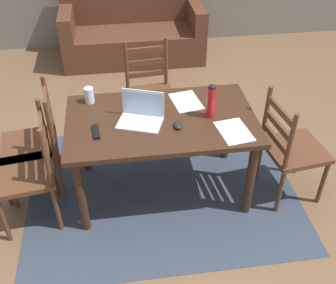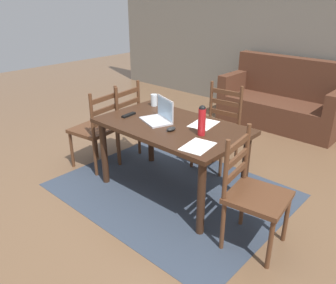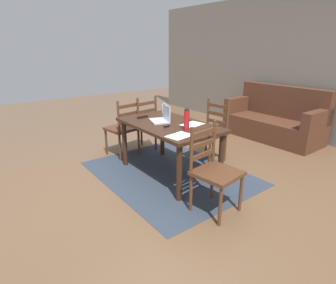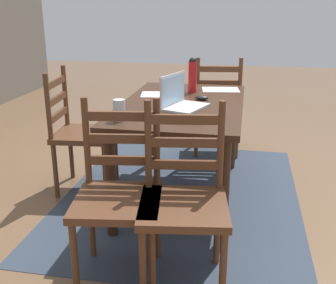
{
  "view_description": "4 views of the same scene",
  "coord_description": "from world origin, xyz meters",
  "px_view_note": "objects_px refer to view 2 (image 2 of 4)",
  "views": [
    {
      "loc": [
        -0.3,
        -2.52,
        2.49
      ],
      "look_at": [
        0.04,
        -0.12,
        0.6
      ],
      "focal_mm": 43.57,
      "sensor_mm": 36.0,
      "label": 1
    },
    {
      "loc": [
        2.04,
        -2.28,
        1.9
      ],
      "look_at": [
        -0.12,
        0.08,
        0.49
      ],
      "focal_mm": 36.46,
      "sensor_mm": 36.0,
      "label": 2
    },
    {
      "loc": [
        2.81,
        -2.15,
        1.7
      ],
      "look_at": [
        0.1,
        -0.1,
        0.52
      ],
      "focal_mm": 29.23,
      "sensor_mm": 36.0,
      "label": 3
    },
    {
      "loc": [
        -2.89,
        -0.44,
        1.43
      ],
      "look_at": [
        -0.09,
        0.09,
        0.46
      ],
      "focal_mm": 44.6,
      "sensor_mm": 36.0,
      "label": 4
    }
  ],
  "objects_px": {
    "chair_right_near": "(253,194)",
    "computer_mouse": "(171,129)",
    "chair_left_far": "(119,122)",
    "drinking_glass": "(154,100)",
    "couch": "(283,102)",
    "water_bottle": "(202,120)",
    "chair_left_near": "(96,129)",
    "chair_far_head": "(217,128)",
    "tv_remote": "(129,115)",
    "dining_table": "(171,134)",
    "laptop": "(160,115)"
  },
  "relations": [
    {
      "from": "couch",
      "to": "water_bottle",
      "type": "bearing_deg",
      "value": -80.9
    },
    {
      "from": "chair_right_near",
      "to": "computer_mouse",
      "type": "bearing_deg",
      "value": 176.78
    },
    {
      "from": "water_bottle",
      "to": "computer_mouse",
      "type": "height_order",
      "value": "water_bottle"
    },
    {
      "from": "drinking_glass",
      "to": "chair_left_near",
      "type": "bearing_deg",
      "value": -135.16
    },
    {
      "from": "drinking_glass",
      "to": "dining_table",
      "type": "bearing_deg",
      "value": -29.81
    },
    {
      "from": "chair_right_near",
      "to": "laptop",
      "type": "xyz_separation_m",
      "value": [
        -1.16,
        0.17,
        0.33
      ]
    },
    {
      "from": "chair_left_far",
      "to": "couch",
      "type": "height_order",
      "value": "couch"
    },
    {
      "from": "chair_left_far",
      "to": "couch",
      "type": "bearing_deg",
      "value": 68.61
    },
    {
      "from": "chair_left_far",
      "to": "chair_left_near",
      "type": "bearing_deg",
      "value": -90.0
    },
    {
      "from": "dining_table",
      "to": "chair_right_near",
      "type": "distance_m",
      "value": 1.04
    },
    {
      "from": "couch",
      "to": "drinking_glass",
      "type": "distance_m",
      "value": 2.41
    },
    {
      "from": "chair_left_far",
      "to": "water_bottle",
      "type": "xyz_separation_m",
      "value": [
        1.38,
        -0.2,
        0.41
      ]
    },
    {
      "from": "chair_left_near",
      "to": "water_bottle",
      "type": "bearing_deg",
      "value": 5.96
    },
    {
      "from": "chair_left_near",
      "to": "laptop",
      "type": "height_order",
      "value": "laptop"
    },
    {
      "from": "chair_far_head",
      "to": "tv_remote",
      "type": "relative_size",
      "value": 5.59
    },
    {
      "from": "chair_left_near",
      "to": "laptop",
      "type": "relative_size",
      "value": 2.53
    },
    {
      "from": "laptop",
      "to": "chair_left_near",
      "type": "bearing_deg",
      "value": -169.48
    },
    {
      "from": "chair_left_near",
      "to": "drinking_glass",
      "type": "distance_m",
      "value": 0.75
    },
    {
      "from": "chair_left_far",
      "to": "drinking_glass",
      "type": "bearing_deg",
      "value": 15.28
    },
    {
      "from": "chair_left_near",
      "to": "computer_mouse",
      "type": "xyz_separation_m",
      "value": [
        1.12,
        0.04,
        0.29
      ]
    },
    {
      "from": "chair_left_far",
      "to": "computer_mouse",
      "type": "relative_size",
      "value": 9.5
    },
    {
      "from": "dining_table",
      "to": "tv_remote",
      "type": "xyz_separation_m",
      "value": [
        -0.49,
        -0.11,
        0.11
      ]
    },
    {
      "from": "dining_table",
      "to": "tv_remote",
      "type": "relative_size",
      "value": 8.46
    },
    {
      "from": "chair_right_near",
      "to": "computer_mouse",
      "type": "xyz_separation_m",
      "value": [
        -0.9,
        0.05,
        0.29
      ]
    },
    {
      "from": "couch",
      "to": "water_bottle",
      "type": "relative_size",
      "value": 6.55
    },
    {
      "from": "dining_table",
      "to": "chair_left_near",
      "type": "height_order",
      "value": "chair_left_near"
    },
    {
      "from": "laptop",
      "to": "tv_remote",
      "type": "height_order",
      "value": "laptop"
    },
    {
      "from": "chair_left_far",
      "to": "chair_far_head",
      "type": "bearing_deg",
      "value": 31.75
    },
    {
      "from": "chair_far_head",
      "to": "laptop",
      "type": "xyz_separation_m",
      "value": [
        -0.14,
        -0.8,
        0.33
      ]
    },
    {
      "from": "chair_left_near",
      "to": "computer_mouse",
      "type": "bearing_deg",
      "value": 2.02
    },
    {
      "from": "water_bottle",
      "to": "chair_far_head",
      "type": "bearing_deg",
      "value": 114.72
    },
    {
      "from": "chair_left_far",
      "to": "computer_mouse",
      "type": "bearing_deg",
      "value": -15.17
    },
    {
      "from": "couch",
      "to": "water_bottle",
      "type": "height_order",
      "value": "water_bottle"
    },
    {
      "from": "couch",
      "to": "laptop",
      "type": "bearing_deg",
      "value": -92.15
    },
    {
      "from": "chair_left_near",
      "to": "tv_remote",
      "type": "xyz_separation_m",
      "value": [
        0.52,
        0.05,
        0.28
      ]
    },
    {
      "from": "dining_table",
      "to": "chair_left_near",
      "type": "xyz_separation_m",
      "value": [
        -1.01,
        -0.16,
        -0.17
      ]
    },
    {
      "from": "dining_table",
      "to": "drinking_glass",
      "type": "xyz_separation_m",
      "value": [
        -0.53,
        0.31,
        0.16
      ]
    },
    {
      "from": "chair_left_near",
      "to": "water_bottle",
      "type": "xyz_separation_m",
      "value": [
        1.38,
        0.14,
        0.41
      ]
    },
    {
      "from": "dining_table",
      "to": "chair_right_near",
      "type": "relative_size",
      "value": 1.51
    },
    {
      "from": "chair_left_near",
      "to": "chair_far_head",
      "type": "distance_m",
      "value": 1.39
    },
    {
      "from": "chair_left_far",
      "to": "computer_mouse",
      "type": "height_order",
      "value": "chair_left_far"
    },
    {
      "from": "dining_table",
      "to": "couch",
      "type": "xyz_separation_m",
      "value": [
        -0.05,
        2.62,
        -0.28
      ]
    },
    {
      "from": "dining_table",
      "to": "laptop",
      "type": "height_order",
      "value": "laptop"
    },
    {
      "from": "chair_left_far",
      "to": "chair_left_near",
      "type": "xyz_separation_m",
      "value": [
        -0.0,
        -0.34,
        0.0
      ]
    },
    {
      "from": "chair_left_far",
      "to": "computer_mouse",
      "type": "xyz_separation_m",
      "value": [
        1.12,
        -0.3,
        0.29
      ]
    },
    {
      "from": "couch",
      "to": "chair_far_head",
      "type": "bearing_deg",
      "value": -88.55
    },
    {
      "from": "couch",
      "to": "computer_mouse",
      "type": "height_order",
      "value": "couch"
    },
    {
      "from": "chair_right_near",
      "to": "chair_far_head",
      "type": "distance_m",
      "value": 1.41
    },
    {
      "from": "chair_right_near",
      "to": "tv_remote",
      "type": "height_order",
      "value": "chair_right_near"
    },
    {
      "from": "chair_left_far",
      "to": "chair_left_near",
      "type": "relative_size",
      "value": 1.0
    }
  ]
}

